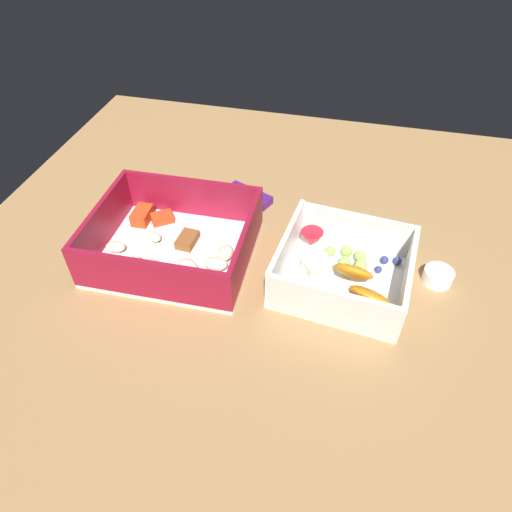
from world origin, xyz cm
name	(u,v)px	position (x,y,z in cm)	size (l,w,h in cm)	color
table_surface	(266,269)	(0.00, 0.00, 1.00)	(80.00, 80.00, 2.00)	#9E7547
pasta_container	(174,243)	(-11.63, -1.23, 3.93)	(19.50, 16.70, 6.24)	white
fruit_bowl	(343,272)	(9.41, -1.34, 3.90)	(16.30, 15.51, 5.36)	white
candy_bar	(249,195)	(-5.42, 12.51, 2.60)	(7.00, 2.40, 1.20)	#51197A
paper_cup_liner	(438,276)	(20.58, 1.78, 2.83)	(3.50, 3.50, 1.67)	white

